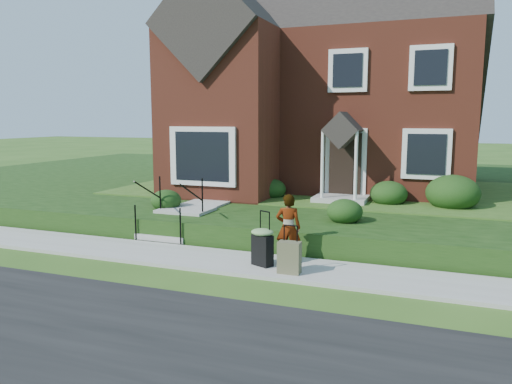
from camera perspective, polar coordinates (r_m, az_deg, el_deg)
The scene contains 11 objects.
ground at distance 10.99m, azimuth -2.29°, elevation -8.26°, with size 120.00×120.00×0.00m, color #2D5119.
street at distance 7.01m, azimuth -19.59°, elevation -18.81°, with size 60.00×6.00×0.01m, color black.
sidewalk at distance 10.98m, azimuth -2.29°, elevation -8.06°, with size 60.00×1.60×0.08m, color #9E9B93.
terrace at distance 20.76m, azimuth 20.29°, elevation 0.01°, with size 44.00×20.00×0.60m, color black.
walkway at distance 16.31m, azimuth -3.44°, elevation -0.49°, with size 1.20×6.00×0.06m, color #9E9B93.
main_house at distance 19.88m, azimuth 8.39°, elevation 14.44°, with size 10.40×10.20×9.40m.
front_steps at distance 13.57m, azimuth -8.95°, elevation -3.06°, with size 1.40×2.02×1.50m.
foundation_shrubs at distance 15.26m, azimuth 8.19°, elevation 0.38°, with size 9.99×4.32×1.06m.
woman at distance 10.78m, azimuth 3.71°, elevation -4.10°, with size 0.54×0.35×1.48m, color #999999.
suitcase_black at distance 10.51m, azimuth 0.74°, elevation -6.03°, with size 0.60×0.55×1.16m.
suitcase_olive at distance 10.05m, azimuth 3.83°, elevation -7.46°, with size 0.45×0.26×0.97m.
Camera 1 is at (4.17, -9.67, 3.16)m, focal length 35.00 mm.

